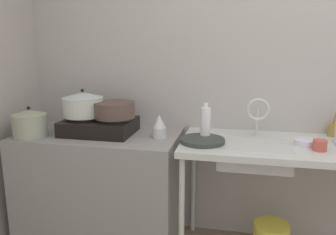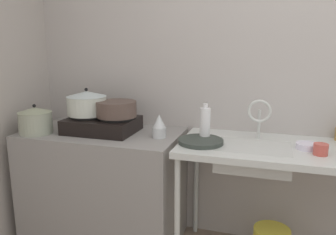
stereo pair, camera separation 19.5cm
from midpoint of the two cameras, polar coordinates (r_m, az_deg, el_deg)
name	(u,v)px [view 2 (the right image)]	position (r m, az deg, el deg)	size (l,w,h in m)	color
counter_concrete	(104,186)	(2.56, -8.64, -11.49)	(1.12, 0.62, 0.83)	gray
counter_sink	(289,157)	(2.22, 22.45, -6.37)	(1.35, 0.62, 0.83)	silver
stove	(102,124)	(2.40, -8.92, -1.14)	(0.48, 0.37, 0.12)	black
pot_on_left_burner	(87,103)	(2.43, -11.49, 2.45)	(0.28, 0.28, 0.19)	silver
pot_on_right_burner	(116,109)	(2.33, -6.46, 1.44)	(0.28, 0.28, 0.11)	brown
pot_beside_stove	(35,120)	(2.47, -19.67, -0.49)	(0.23, 0.23, 0.21)	#9AA08C
percolator	(159,126)	(2.22, 0.99, -1.56)	(0.09, 0.09, 0.16)	silver
sink_basin	(253,157)	(2.17, 16.87, -6.50)	(0.45, 0.33, 0.14)	silver
faucet	(259,113)	(2.24, 17.80, 0.67)	(0.15, 0.08, 0.27)	silver
frying_pan	(201,141)	(2.13, 8.25, -4.08)	(0.29, 0.29, 0.03)	#313833
cup_by_rack	(321,149)	(2.11, 27.13, -4.91)	(0.08, 0.08, 0.07)	#C44D43
small_bowl_on_drainboard	(307,146)	(2.20, 25.07, -4.48)	(0.13, 0.13, 0.04)	white
bottle_by_sink	(205,124)	(2.19, 8.90, -1.05)	(0.07, 0.07, 0.24)	white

